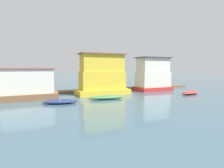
{
  "coord_description": "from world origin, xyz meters",
  "views": [
    {
      "loc": [
        -9.6,
        -22.42,
        3.55
      ],
      "look_at": [
        0.0,
        -1.0,
        1.4
      ],
      "focal_mm": 28.0,
      "sensor_mm": 36.0,
      "label": 1
    }
  ],
  "objects": [
    {
      "name": "houseboat_yellow",
      "position": [
        -1.12,
        -0.28,
        2.45
      ],
      "size": [
        7.04,
        3.57,
        5.48
      ],
      "color": "gold",
      "rests_on": "ground_plane"
    },
    {
      "name": "houseboat_red",
      "position": [
        7.72,
        0.27,
        2.43
      ],
      "size": [
        5.65,
        3.34,
        5.23
      ],
      "color": "red",
      "rests_on": "ground_plane"
    },
    {
      "name": "houseboat_brown",
      "position": [
        -10.24,
        -0.41,
        1.65
      ],
      "size": [
        6.26,
        3.39,
        3.54
      ],
      "color": "brown",
      "rests_on": "ground_plane"
    },
    {
      "name": "mooring_post_far_left",
      "position": [
        -2.71,
        1.92,
        0.96
      ],
      "size": [
        0.32,
        0.32,
        1.91
      ],
      "primitive_type": "cylinder",
      "color": "#846B4C",
      "rests_on": "ground_plane"
    },
    {
      "name": "ground_plane",
      "position": [
        0.0,
        0.0,
        0.0
      ],
      "size": [
        200.0,
        200.0,
        0.0
      ],
      "primitive_type": "plane",
      "color": "#426070"
    },
    {
      "name": "dock_walkway",
      "position": [
        0.0,
        3.09,
        0.15
      ],
      "size": [
        33.8,
        1.84,
        0.3
      ],
      "primitive_type": "cube",
      "color": "brown",
      "rests_on": "ground_plane"
    },
    {
      "name": "mooring_post_far_right",
      "position": [
        -12.54,
        1.92,
        0.74
      ],
      "size": [
        0.28,
        0.28,
        1.48
      ],
      "primitive_type": "cylinder",
      "color": "brown",
      "rests_on": "ground_plane"
    },
    {
      "name": "dinghy_green",
      "position": [
        -2.14,
        -4.22,
        0.24
      ],
      "size": [
        4.2,
        1.82,
        0.47
      ],
      "color": "#47844C",
      "rests_on": "ground_plane"
    },
    {
      "name": "dinghy_navy",
      "position": [
        -7.28,
        -4.57,
        0.21
      ],
      "size": [
        3.68,
        2.22,
        0.42
      ],
      "color": "navy",
      "rests_on": "ground_plane"
    },
    {
      "name": "dinghy_red",
      "position": [
        9.65,
        -5.4,
        0.23
      ],
      "size": [
        3.34,
        1.73,
        0.47
      ],
      "color": "red",
      "rests_on": "ground_plane"
    }
  ]
}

